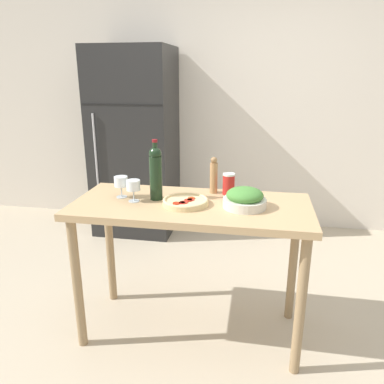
{
  "coord_description": "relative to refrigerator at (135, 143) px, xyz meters",
  "views": [
    {
      "loc": [
        0.38,
        -2.06,
        1.63
      ],
      "look_at": [
        0.0,
        0.03,
        0.95
      ],
      "focal_mm": 35.0,
      "sensor_mm": 36.0,
      "label": 1
    }
  ],
  "objects": [
    {
      "name": "salt_canister",
      "position": [
        1.08,
        -1.4,
        0.02
      ],
      "size": [
        0.08,
        0.08,
        0.14
      ],
      "color": "#B2231E",
      "rests_on": "prep_counter"
    },
    {
      "name": "homemade_pizza",
      "position": [
        0.85,
        -1.64,
        -0.03
      ],
      "size": [
        0.27,
        0.27,
        0.04
      ],
      "color": "#DBC189",
      "rests_on": "prep_counter"
    },
    {
      "name": "pepper_mill",
      "position": [
        0.99,
        -1.38,
        0.06
      ],
      "size": [
        0.05,
        0.05,
        0.24
      ],
      "color": "#AD7F51",
      "rests_on": "prep_counter"
    },
    {
      "name": "refrigerator",
      "position": [
        0.0,
        0.0,
        0.0
      ],
      "size": [
        0.8,
        0.7,
        1.88
      ],
      "color": "black",
      "rests_on": "ground_plane"
    },
    {
      "name": "wall_back",
      "position": [
        0.88,
        0.39,
        0.36
      ],
      "size": [
        6.4,
        0.06,
        2.6
      ],
      "color": "silver",
      "rests_on": "ground_plane"
    },
    {
      "name": "wine_bottle",
      "position": [
        0.66,
        -1.57,
        0.12
      ],
      "size": [
        0.08,
        0.08,
        0.37
      ],
      "color": "black",
      "rests_on": "prep_counter"
    },
    {
      "name": "ground_plane",
      "position": [
        0.88,
        -1.61,
        -0.94
      ],
      "size": [
        14.0,
        14.0,
        0.0
      ],
      "primitive_type": "plane",
      "color": "#BCAD93"
    },
    {
      "name": "salad_bowl",
      "position": [
        1.2,
        -1.62,
        0.0
      ],
      "size": [
        0.25,
        0.25,
        0.12
      ],
      "color": "silver",
      "rests_on": "prep_counter"
    },
    {
      "name": "prep_counter",
      "position": [
        0.88,
        -1.61,
        -0.17
      ],
      "size": [
        1.41,
        0.63,
        0.89
      ],
      "color": "tan",
      "rests_on": "ground_plane"
    },
    {
      "name": "wine_glass_far",
      "position": [
        0.44,
        -1.57,
        0.04
      ],
      "size": [
        0.08,
        0.08,
        0.13
      ],
      "color": "silver",
      "rests_on": "prep_counter"
    },
    {
      "name": "wine_glass_near",
      "position": [
        0.54,
        -1.63,
        0.04
      ],
      "size": [
        0.08,
        0.08,
        0.13
      ],
      "color": "silver",
      "rests_on": "prep_counter"
    }
  ]
}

